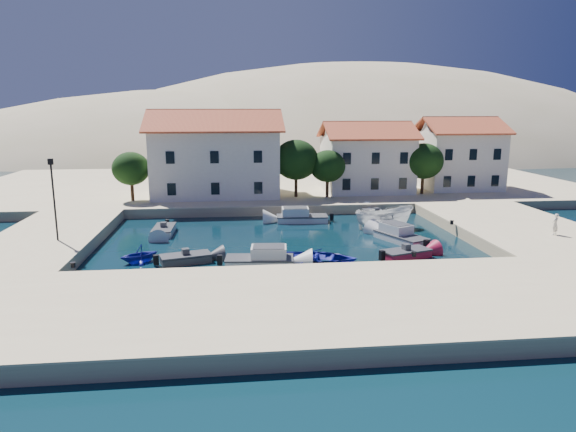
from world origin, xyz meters
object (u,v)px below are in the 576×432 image
Objects in this scene: cabin_cruiser_south at (259,259)px; lamppost at (53,192)px; cabin_cruiser_east at (401,236)px; boat_east at (384,228)px; building_mid at (366,156)px; pedestrian at (555,224)px; rowboat_south at (320,263)px; building_left at (216,152)px; building_right at (458,152)px.

lamppost is at bearing 167.19° from cabin_cruiser_south.
boat_east is (-0.03, 4.79, -0.48)m from cabin_cruiser_east.
building_mid is at bearing 35.45° from lamppost.
pedestrian is at bearing -128.24° from cabin_cruiser_east.
boat_east is at bearing -20.60° from rowboat_south.
cabin_cruiser_south reaches higher than rowboat_south.
rowboat_south is 19.53m from pedestrian.
building_right is at bearing 3.81° from building_left.
building_right reaches higher than cabin_cruiser_east.
building_mid is at bearing 3.18° from building_left.
building_mid is 12.04m from building_right.
building_mid is 16.78m from boat_east.
cabin_cruiser_east is at bearing -51.28° from building_left.
boat_east is at bearing -98.46° from building_mid.
building_mid is 36.21m from lamppost.
boat_east is (15.65, -14.77, -5.94)m from building_left.
building_right reaches higher than pedestrian.
building_mid is at bearing -16.83° from boat_east.
building_right is (30.00, 2.00, -0.46)m from building_left.
cabin_cruiser_south is 23.77m from pedestrian.
rowboat_south is (7.93, -24.90, -5.94)m from building_left.
rowboat_south is at bearing -111.26° from building_mid.
lamppost is at bearing -152.07° from building_right.
rowboat_south is at bearing -24.34° from pedestrian.
cabin_cruiser_east is at bearing -38.73° from rowboat_south.
building_mid is 1.84× the size of boat_east.
cabin_cruiser_east is at bearing -45.73° from pedestrian.
building_mid is at bearing 66.49° from cabin_cruiser_south.
cabin_cruiser_south is at bearing -81.77° from building_left.
building_mid is 1.11× the size of building_right.
building_left is 2.78× the size of cabin_cruiser_east.
building_left is 35.55m from pedestrian.
lamppost is (-29.50, -21.00, -0.47)m from building_mid.
cabin_cruiser_south is 13.23m from cabin_cruiser_east.
lamppost is at bearing 67.02° from cabin_cruiser_east.
building_left is at bearing 103.69° from cabin_cruiser_south.
building_left is 1.40× the size of building_mid.
lamppost is 3.64× the size of pedestrian.
building_left is at bearing 14.82° from cabin_cruiser_east.
pedestrian is at bearing -66.19° from rowboat_south.
lamppost reaches higher than rowboat_south.
building_mid is at bearing -4.50° from rowboat_south.
rowboat_south is 9.43m from cabin_cruiser_east.
pedestrian is (11.53, -2.95, 1.38)m from cabin_cruiser_east.
boat_east is at bearing -65.18° from pedestrian.
building_left is 8.59× the size of pedestrian.
building_left is 2.36× the size of lamppost.
pedestrian reaches higher than cabin_cruiser_east.
building_left is at bearing -176.82° from building_mid.
building_mid is at bearing -175.24° from building_right.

